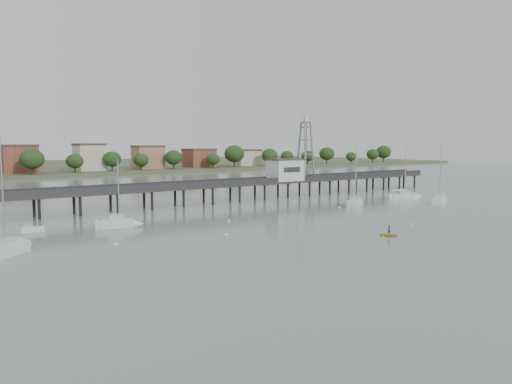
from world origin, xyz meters
TOP-DOWN VIEW (x-y plane):
  - ground_plane at (0.00, 0.00)m, footprint 500.00×500.00m
  - pier at (0.00, 60.00)m, footprint 150.00×5.00m
  - pier_building at (25.00, 60.00)m, footprint 8.40×5.40m
  - lattice_tower at (31.50, 60.00)m, footprint 3.20×3.20m
  - sailboat_c at (26.87, 38.89)m, footprint 7.73×5.79m
  - sailboat_d at (45.02, 31.11)m, footprint 8.57×5.98m
  - sailboat_b at (-22.83, 41.74)m, footprint 6.78×4.58m
  - sailboat_a at (-40.44, 32.18)m, footprint 8.28×7.83m
  - sailboat_e at (45.75, 39.95)m, footprint 8.52×5.48m
  - white_tender at (-35.06, 45.80)m, footprint 3.45×2.46m
  - yellow_dinghy at (4.61, 12.51)m, footprint 1.74×1.41m
  - dinghy_occupant at (4.61, 12.51)m, footprint 0.60×1.32m
  - mooring_buoys at (-2.49, 29.23)m, footprint 86.68×22.21m
  - far_shore at (0.36, 239.58)m, footprint 500.00×170.00m

SIDE VIEW (x-z plane):
  - ground_plane at x=0.00m, z-range 0.00..0.00m
  - yellow_dinghy at x=4.61m, z-range -1.23..1.23m
  - dinghy_occupant at x=4.61m, z-range -0.15..0.15m
  - mooring_buoys at x=-2.49m, z-range -0.12..0.28m
  - white_tender at x=-35.06m, z-range -0.24..1.00m
  - sailboat_a at x=-40.44m, z-range -6.63..7.90m
  - sailboat_d at x=45.02m, z-range -6.27..7.55m
  - sailboat_e at x=45.75m, z-range -6.17..7.45m
  - sailboat_c at x=26.87m, z-range -5.71..7.00m
  - sailboat_b at x=-22.83m, z-range -4.87..6.18m
  - far_shore at x=0.36m, z-range -4.25..6.15m
  - pier at x=0.00m, z-range 1.04..6.54m
  - pier_building at x=25.00m, z-range 4.02..9.32m
  - lattice_tower at x=31.50m, z-range 3.35..18.85m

